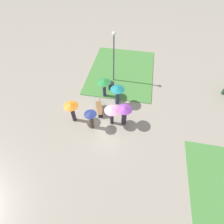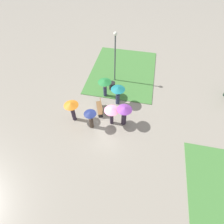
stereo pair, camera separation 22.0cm
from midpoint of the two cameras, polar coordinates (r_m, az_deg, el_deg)
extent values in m
plane|color=gray|center=(14.38, -1.85, -3.05)|extent=(90.00, 90.00, 0.00)
cube|color=#427A38|center=(19.24, 3.91, 13.16)|extent=(8.58, 6.62, 0.06)
cube|color=brown|center=(14.79, -3.69, 1.38)|extent=(1.59, 0.96, 0.05)
cube|color=brown|center=(14.61, -3.04, 2.13)|extent=(1.45, 0.62, 0.45)
cube|color=#232326|center=(15.40, -3.98, 2.66)|extent=(0.21, 0.38, 0.40)
cube|color=#232326|center=(14.52, -3.30, -1.15)|extent=(0.21, 0.38, 0.40)
cylinder|color=#474C51|center=(16.69, 1.37, 16.51)|extent=(0.12, 0.12, 4.63)
sphere|color=white|center=(15.47, 1.55, 24.20)|extent=(0.32, 0.32, 0.32)
cylinder|color=#232326|center=(16.77, 0.38, 8.44)|extent=(0.55, 0.55, 0.78)
cylinder|color=black|center=(16.50, 0.39, 9.50)|extent=(0.60, 0.60, 0.03)
cylinder|color=#282D47|center=(15.33, 2.26, 4.36)|extent=(0.50, 0.50, 1.10)
sphere|color=tan|center=(14.88, 2.33, 6.12)|extent=(0.20, 0.20, 0.20)
cylinder|color=#4C4C4F|center=(14.69, 2.37, 6.90)|extent=(0.02, 0.02, 0.35)
cone|color=#197075|center=(14.50, 2.40, 7.72)|extent=(1.19, 1.19, 0.21)
cylinder|color=#47382D|center=(13.73, -6.30, -3.45)|extent=(0.40, 0.40, 1.04)
sphere|color=brown|center=(13.24, -6.53, -1.84)|extent=(0.20, 0.20, 0.20)
cylinder|color=#4C4C4F|center=(13.03, -6.63, -1.08)|extent=(0.02, 0.02, 0.35)
cone|color=navy|center=(12.82, -6.74, -0.30)|extent=(0.94, 0.94, 0.20)
cylinder|color=#282D47|center=(16.00, -1.87, 6.69)|extent=(0.44, 0.44, 1.07)
sphere|color=tan|center=(15.57, -1.93, 8.43)|extent=(0.22, 0.22, 0.22)
cylinder|color=#4C4C4F|center=(15.38, -1.96, 9.23)|extent=(0.02, 0.02, 0.35)
cone|color=#237A38|center=(15.20, -1.99, 10.03)|extent=(1.19, 1.19, 0.21)
cylinder|color=#2D2333|center=(13.86, 4.32, -2.22)|extent=(0.40, 0.40, 1.13)
sphere|color=#997051|center=(13.34, 4.49, -0.45)|extent=(0.20, 0.20, 0.20)
cylinder|color=#4C4C4F|center=(13.13, 4.56, 0.32)|extent=(0.02, 0.02, 0.35)
cone|color=#703389|center=(12.92, 4.63, 1.13)|extent=(1.15, 1.15, 0.21)
cylinder|color=#2D2333|center=(14.38, -11.99, -0.85)|extent=(0.45, 0.45, 1.15)
sphere|color=tan|center=(13.88, -12.44, 0.93)|extent=(0.20, 0.20, 0.20)
cylinder|color=#4C4C4F|center=(13.68, -12.63, 1.69)|extent=(0.02, 0.02, 0.35)
cone|color=orange|center=(13.46, -12.85, 2.57)|extent=(1.13, 1.13, 0.27)
cylinder|color=#2D2333|center=(13.89, 0.34, -2.33)|extent=(0.31, 0.31, 0.99)
sphere|color=tan|center=(13.42, 0.35, -0.73)|extent=(0.22, 0.22, 0.22)
cylinder|color=#4C4C4F|center=(13.20, 0.36, 0.07)|extent=(0.02, 0.02, 0.35)
cone|color=pink|center=(12.98, 0.37, 0.88)|extent=(1.14, 1.14, 0.22)
camera|label=1|loc=(0.11, -89.55, 0.53)|focal=28.00mm
camera|label=2|loc=(0.11, 90.45, -0.53)|focal=28.00mm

